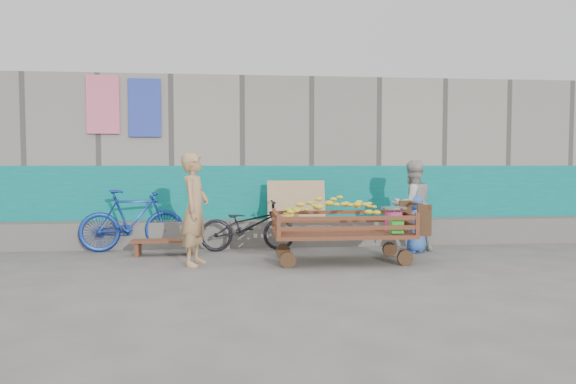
{
  "coord_description": "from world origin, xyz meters",
  "views": [
    {
      "loc": [
        -0.71,
        -6.56,
        1.41
      ],
      "look_at": [
        0.05,
        1.2,
        1.0
      ],
      "focal_mm": 32.0,
      "sensor_mm": 36.0,
      "label": 1
    }
  ],
  "objects": [
    {
      "name": "ground",
      "position": [
        0.0,
        0.0,
        0.0
      ],
      "size": [
        80.0,
        80.0,
        0.0
      ],
      "primitive_type": "plane",
      "color": "#585450",
      "rests_on": "ground"
    },
    {
      "name": "vendor_man",
      "position": [
        -1.31,
        0.71,
        0.79
      ],
      "size": [
        0.51,
        0.65,
        1.58
      ],
      "primitive_type": "imported",
      "rotation": [
        0.0,
        0.0,
        1.33
      ],
      "color": "tan",
      "rests_on": "ground"
    },
    {
      "name": "child",
      "position": [
        2.14,
        1.42,
        0.47
      ],
      "size": [
        0.54,
        0.49,
        0.93
      ],
      "primitive_type": "imported",
      "rotation": [
        0.0,
        0.0,
        3.7
      ],
      "color": "blue",
      "rests_on": "ground"
    },
    {
      "name": "woman",
      "position": [
        2.14,
        1.59,
        0.75
      ],
      "size": [
        0.83,
        0.71,
        1.49
      ],
      "primitive_type": "imported",
      "rotation": [
        0.0,
        0.0,
        3.36
      ],
      "color": "beige",
      "rests_on": "ground"
    },
    {
      "name": "banana_cart",
      "position": [
        0.76,
        0.75,
        0.63
      ],
      "size": [
        2.17,
        0.99,
        0.93
      ],
      "color": "#582E1D",
      "rests_on": "ground"
    },
    {
      "name": "bicycle_dark",
      "position": [
        -0.54,
        1.85,
        0.41
      ],
      "size": [
        1.59,
        0.62,
        0.82
      ],
      "primitive_type": "imported",
      "rotation": [
        0.0,
        0.0,
        1.62
      ],
      "color": "black",
      "rests_on": "ground"
    },
    {
      "name": "bench",
      "position": [
        -1.86,
        1.55,
        0.18
      ],
      "size": [
        0.99,
        0.3,
        0.25
      ],
      "color": "#582E1D",
      "rests_on": "ground"
    },
    {
      "name": "bicycle_blue",
      "position": [
        -2.43,
        2.05,
        0.5
      ],
      "size": [
        1.74,
        0.86,
        1.01
      ],
      "primitive_type": "imported",
      "rotation": [
        0.0,
        0.0,
        1.81
      ],
      "color": "navy",
      "rests_on": "ground"
    },
    {
      "name": "building_wall",
      "position": [
        -0.0,
        4.05,
        1.47
      ],
      "size": [
        12.0,
        3.5,
        3.0
      ],
      "color": "gray",
      "rests_on": "ground"
    }
  ]
}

